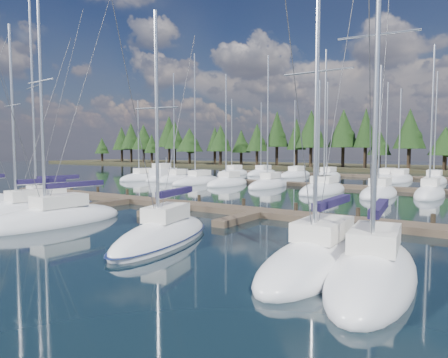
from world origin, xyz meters
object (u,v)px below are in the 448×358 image
Objects in this scene: front_sailboat_2 at (23,212)px; front_sailboat_3 at (53,219)px; front_sailboat_4 at (163,236)px; motor_yacht_left at (163,177)px; front_sailboat_1 at (42,204)px; front_sailboat_5 at (319,259)px; main_dock at (185,206)px; front_sailboat_6 at (373,272)px.

front_sailboat_3 is (4.29, -0.57, -0.00)m from front_sailboat_2.
motor_yacht_left is (-26.79, 28.74, 0.17)m from front_sailboat_4.
front_sailboat_1 is 1.42× the size of front_sailboat_4.
front_sailboat_5 is 44.44m from motor_yacht_left.
front_sailboat_2 is (2.24, -2.68, -0.01)m from front_sailboat_1.
main_dock is 10.69m from front_sailboat_1.
front_sailboat_3 is 1.31× the size of front_sailboat_4.
motor_yacht_left is at bearing 141.57° from front_sailboat_6.
front_sailboat_5 reaches higher than front_sailboat_4.
main_dock is 3.89× the size of front_sailboat_4.
front_sailboat_6 is 46.44m from motor_yacht_left.
front_sailboat_2 is 12.70m from front_sailboat_4.
front_sailboat_2 is at bearing -63.62° from motor_yacht_left.
front_sailboat_5 is 0.90× the size of front_sailboat_6.
front_sailboat_2 is 31.74m from motor_yacht_left.
main_dock is 17.78m from front_sailboat_6.
front_sailboat_4 is at bearing -47.01° from motor_yacht_left.
front_sailboat_1 is 1.12× the size of front_sailboat_6.
front_sailboat_5 is at bearing 164.70° from front_sailboat_6.
main_dock is 2.74× the size of front_sailboat_1.
front_sailboat_3 is at bearing -177.40° from front_sailboat_5.
front_sailboat_5 is (22.41, -2.53, -0.02)m from front_sailboat_1.
main_dock is 3.42× the size of front_sailboat_5.
front_sailboat_6 reaches higher than main_dock.
front_sailboat_1 reaches higher than front_sailboat_6.
front_sailboat_2 is at bearing -50.16° from front_sailboat_1.
main_dock is at bearing 150.37° from front_sailboat_6.
motor_yacht_left is (-11.87, 25.75, 0.15)m from front_sailboat_1.
front_sailboat_5 is (20.18, 0.15, -0.01)m from front_sailboat_2.
front_sailboat_1 is at bearing 168.69° from front_sailboat_4.
front_sailboat_1 is at bearing 173.55° from front_sailboat_5.
front_sailboat_3 is at bearing -179.54° from front_sailboat_6.
front_sailboat_3 reaches higher than front_sailboat_5.
main_dock is 10.47m from front_sailboat_4.
front_sailboat_3 is 15.90m from front_sailboat_5.
front_sailboat_5 is at bearing -39.53° from motor_yacht_left.
front_sailboat_4 is at bearing 1.83° from front_sailboat_3.
front_sailboat_1 is 1.93× the size of motor_yacht_left.
front_sailboat_6 is (9.58, -0.12, 0.02)m from front_sailboat_4.
front_sailboat_6 is at bearing -15.30° from front_sailboat_5.
front_sailboat_1 is at bearing 129.84° from front_sailboat_2.
front_sailboat_6 reaches higher than front_sailboat_4.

